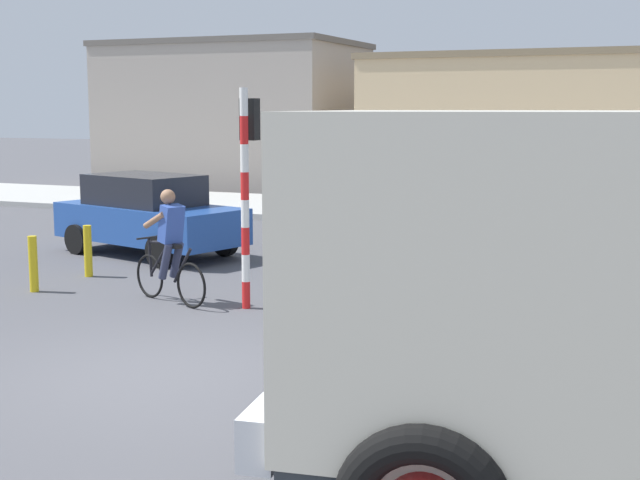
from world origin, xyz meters
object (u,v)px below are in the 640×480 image
(car_red_near, at_px, (148,214))
(pedestrian_near_kerb, at_px, (632,215))
(cyclist, at_px, (170,246))
(traffic_light_pole, at_px, (247,167))
(bollard_far, at_px, (88,251))
(bollard_near, at_px, (33,264))

(car_red_near, bearing_deg, pedestrian_near_kerb, 20.11)
(cyclist, distance_m, traffic_light_pole, 1.72)
(cyclist, height_order, bollard_far, cyclist)
(traffic_light_pole, distance_m, pedestrian_near_kerb, 8.40)
(pedestrian_near_kerb, height_order, bollard_near, pedestrian_near_kerb)
(pedestrian_near_kerb, bearing_deg, cyclist, -131.47)
(bollard_near, xyz_separation_m, bollard_far, (0.00, 1.40, 0.00))
(cyclist, height_order, pedestrian_near_kerb, cyclist)
(traffic_light_pole, bearing_deg, bollard_near, -174.91)
(bollard_near, height_order, bollard_far, same)
(cyclist, relative_size, car_red_near, 0.40)
(cyclist, relative_size, pedestrian_near_kerb, 1.06)
(traffic_light_pole, xyz_separation_m, car_red_near, (-4.01, 3.46, -1.25))
(bollard_far, bearing_deg, pedestrian_near_kerb, 33.36)
(car_red_near, relative_size, pedestrian_near_kerb, 2.66)
(traffic_light_pole, distance_m, bollard_near, 4.03)
(car_red_near, distance_m, pedestrian_near_kerb, 9.48)
(traffic_light_pole, xyz_separation_m, bollard_far, (-3.68, 1.07, -1.62))
(cyclist, height_order, bollard_near, cyclist)
(traffic_light_pole, height_order, car_red_near, traffic_light_pole)
(car_red_near, relative_size, bollard_near, 4.79)
(bollard_near, bearing_deg, bollard_far, 90.00)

